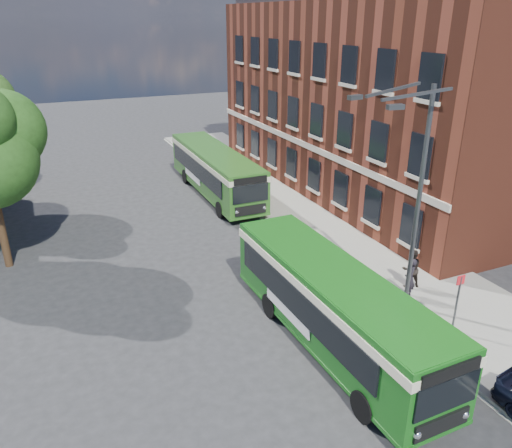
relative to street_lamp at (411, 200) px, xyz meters
name	(u,v)px	position (x,y,z in m)	size (l,w,h in m)	color
ground	(270,312)	(-4.84, 2.00, -4.79)	(120.00, 120.00, 0.00)	#29292C
pavement	(317,217)	(2.16, 10.00, -4.72)	(6.00, 48.00, 0.15)	gray
kerb_line	(271,227)	(-0.89, 10.00, -4.79)	(0.12, 48.00, 0.01)	beige
brick_office	(383,84)	(9.16, 14.00, 2.18)	(12.10, 26.00, 14.20)	maroon
street_lamp	(411,200)	(0.00, 0.00, 0.00)	(2.96, 2.38, 9.00)	#3A3D40
bus_stop_sign	(457,300)	(0.76, -2.20, -3.28)	(0.35, 0.08, 2.52)	#3A3D40
bus_front	(333,301)	(-3.73, -0.81, -2.96)	(2.78, 10.98, 3.02)	#155B16
bus_rear	(215,168)	(-1.84, 16.63, -2.96)	(2.72, 12.09, 3.02)	#2A611E
pedestrian_a	(410,278)	(0.90, 0.48, -3.75)	(0.65, 0.43, 1.79)	black
pedestrian_b	(411,268)	(1.55, 1.17, -3.76)	(0.86, 0.67, 1.77)	black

